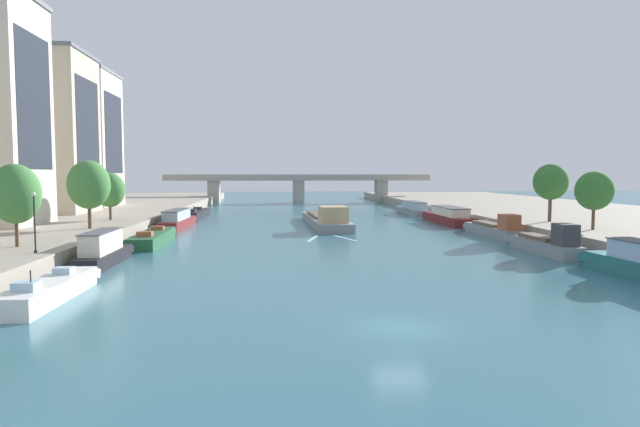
{
  "coord_description": "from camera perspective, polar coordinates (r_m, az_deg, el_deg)",
  "views": [
    {
      "loc": [
        -5.77,
        -25.07,
        7.21
      ],
      "look_at": [
        0.0,
        46.3,
        2.05
      ],
      "focal_mm": 31.03,
      "sensor_mm": 36.0,
      "label": 1
    }
  ],
  "objects": [
    {
      "name": "moored_boat_left_far",
      "position": [
        46.84,
        -21.44,
        -3.6
      ],
      "size": [
        2.02,
        10.45,
        2.77
      ],
      "color": "black",
      "rests_on": "ground"
    },
    {
      "name": "tree_left_past_mid",
      "position": [
        70.4,
        -20.86,
        2.28
      ],
      "size": [
        3.58,
        3.58,
        5.64
      ],
      "color": "brown",
      "rests_on": "quay_left"
    },
    {
      "name": "moored_boat_right_far",
      "position": [
        66.39,
        17.53,
        -1.54
      ],
      "size": [
        2.37,
        13.29,
        2.86
      ],
      "color": "gray",
      "rests_on": "ground"
    },
    {
      "name": "building_left_tall",
      "position": [
        103.22,
        -23.34,
        7.09
      ],
      "size": [
        10.91,
        12.79,
        22.85
      ],
      "color": "beige",
      "rests_on": "quay_left"
    },
    {
      "name": "lamppost_left_bank",
      "position": [
        42.92,
        -27.36,
        -0.56
      ],
      "size": [
        0.28,
        0.28,
        4.24
      ],
      "color": "black",
      "rests_on": "quay_left"
    },
    {
      "name": "tree_right_third",
      "position": [
        60.53,
        26.42,
        2.11
      ],
      "size": [
        3.59,
        3.59,
        5.75
      ],
      "color": "brown",
      "rests_on": "quay_right"
    },
    {
      "name": "ground_plane",
      "position": [
        26.71,
        8.19,
        -11.58
      ],
      "size": [
        400.0,
        400.0,
        0.0
      ],
      "primitive_type": "plane",
      "color": "#336675"
    },
    {
      "name": "tree_right_distant",
      "position": [
        68.74,
        22.69,
        3.01
      ],
      "size": [
        3.88,
        3.88,
        6.64
      ],
      "color": "brown",
      "rests_on": "quay_right"
    },
    {
      "name": "moored_boat_right_midway",
      "position": [
        82.38,
        13.1,
        -0.28
      ],
      "size": [
        3.34,
        16.3,
        2.48
      ],
      "color": "maroon",
      "rests_on": "ground"
    },
    {
      "name": "moored_boat_left_gap_after",
      "position": [
        91.42,
        -12.71,
        -0.08
      ],
      "size": [
        2.98,
        14.35,
        2.4
      ],
      "color": "black",
      "rests_on": "ground"
    },
    {
      "name": "building_left_middle",
      "position": [
        87.74,
        -26.82,
        7.49
      ],
      "size": [
        13.22,
        12.04,
        22.62
      ],
      "color": "#B2A38E",
      "rests_on": "quay_left"
    },
    {
      "name": "quay_right",
      "position": [
        91.92,
        24.49,
        -0.21
      ],
      "size": [
        36.0,
        170.0,
        1.71
      ],
      "primitive_type": "cube",
      "color": "gray",
      "rests_on": "ground"
    },
    {
      "name": "tree_left_third",
      "position": [
        60.01,
        -22.74,
        2.75
      ],
      "size": [
        4.15,
        4.15,
        6.84
      ],
      "color": "brown",
      "rests_on": "quay_left"
    },
    {
      "name": "moored_boat_left_end",
      "position": [
        59.85,
        -16.84,
        -2.39
      ],
      "size": [
        2.86,
        13.83,
        2.26
      ],
      "color": "#235633",
      "rests_on": "ground"
    },
    {
      "name": "bridge_far",
      "position": [
        138.36,
        -2.23,
        3.01
      ],
      "size": [
        65.86,
        4.4,
        7.03
      ],
      "color": "#9E998E",
      "rests_on": "ground"
    },
    {
      "name": "barge_midriver",
      "position": [
        76.38,
        0.64,
        -0.6
      ],
      "size": [
        5.36,
        24.25,
        3.11
      ],
      "color": "gray",
      "rests_on": "ground"
    },
    {
      "name": "tree_left_end_of_row",
      "position": [
        47.3,
        -28.91,
        1.78
      ],
      "size": [
        3.67,
        3.67,
        6.25
      ],
      "color": "brown",
      "rests_on": "quay_left"
    },
    {
      "name": "quay_left",
      "position": [
        86.89,
        -27.04,
        -0.52
      ],
      "size": [
        36.0,
        170.0,
        1.71
      ],
      "primitive_type": "cube",
      "color": "gray",
      "rests_on": "ground"
    },
    {
      "name": "moored_boat_left_near",
      "position": [
        75.97,
        -14.46,
        -0.66
      ],
      "size": [
        2.97,
        14.22,
        2.5
      ],
      "color": "maroon",
      "rests_on": "ground"
    },
    {
      "name": "wake_behind_barge",
      "position": [
        61.73,
        0.89,
        -2.57
      ],
      "size": [
        5.6,
        6.0,
        0.03
      ],
      "color": "#A5D1DB",
      "rests_on": "ground"
    },
    {
      "name": "moored_boat_right_lone",
      "position": [
        53.65,
        22.28,
        -2.93
      ],
      "size": [
        2.06,
        11.36,
        3.02
      ],
      "color": "gray",
      "rests_on": "ground"
    },
    {
      "name": "moored_boat_left_lone",
      "position": [
        35.4,
        -26.0,
        -7.03
      ],
      "size": [
        2.28,
        10.7,
        2.26
      ],
      "color": "silver",
      "rests_on": "ground"
    },
    {
      "name": "moored_boat_right_near",
      "position": [
        99.56,
        9.55,
        0.48
      ],
      "size": [
        2.87,
        14.93,
        2.35
      ],
      "color": "gray",
      "rests_on": "ground"
    }
  ]
}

